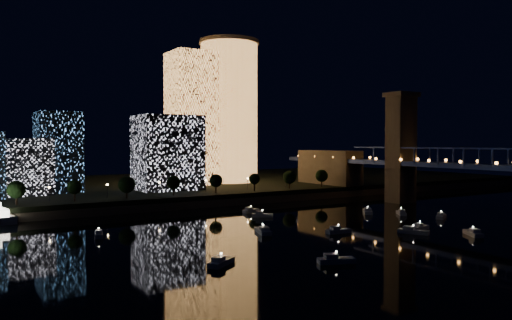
# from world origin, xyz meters

# --- Properties ---
(ground) EXTENTS (520.00, 520.00, 0.00)m
(ground) POSITION_xyz_m (0.00, 0.00, 0.00)
(ground) COLOR black
(ground) RESTS_ON ground
(far_bank) EXTENTS (420.00, 160.00, 5.00)m
(far_bank) POSITION_xyz_m (0.00, 160.00, 2.50)
(far_bank) COLOR black
(far_bank) RESTS_ON ground
(seawall) EXTENTS (420.00, 6.00, 3.00)m
(seawall) POSITION_xyz_m (0.00, 82.00, 1.50)
(seawall) COLOR #6B5E4C
(seawall) RESTS_ON ground
(tower_cylindrical) EXTENTS (34.00, 34.00, 79.94)m
(tower_cylindrical) POSITION_xyz_m (26.22, 141.52, 45.09)
(tower_cylindrical) COLOR #FFA651
(tower_cylindrical) RESTS_ON far_bank
(tower_rectangular) EXTENTS (22.00, 22.00, 69.99)m
(tower_rectangular) POSITION_xyz_m (-0.04, 135.90, 39.99)
(tower_rectangular) COLOR #FFA651
(tower_rectangular) RESTS_ON far_bank
(midrise_blocks) EXTENTS (102.65, 41.16, 36.11)m
(midrise_blocks) POSITION_xyz_m (-58.87, 122.46, 20.84)
(midrise_blocks) COLOR white
(midrise_blocks) RESTS_ON far_bank
(truss_bridge) EXTENTS (13.00, 266.00, 50.00)m
(truss_bridge) POSITION_xyz_m (65.00, 3.72, 16.25)
(truss_bridge) COLOR #162149
(truss_bridge) RESTS_ON ground
(motorboats) EXTENTS (120.45, 84.95, 2.78)m
(motorboats) POSITION_xyz_m (-6.01, 11.07, 0.81)
(motorboats) COLOR silver
(motorboats) RESTS_ON ground
(esplanade_trees) EXTENTS (166.37, 6.80, 8.90)m
(esplanade_trees) POSITION_xyz_m (-32.29, 88.00, 10.47)
(esplanade_trees) COLOR black
(esplanade_trees) RESTS_ON far_bank
(street_lamps) EXTENTS (132.70, 0.70, 5.65)m
(street_lamps) POSITION_xyz_m (-34.00, 94.00, 9.02)
(street_lamps) COLOR black
(street_lamps) RESTS_ON far_bank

